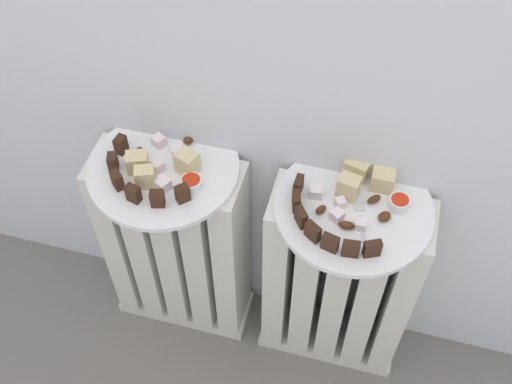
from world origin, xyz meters
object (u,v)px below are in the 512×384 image
(radiator_left, at_px, (178,248))
(jam_bowl_left, at_px, (192,183))
(plate_left, at_px, (163,168))
(jam_bowl_right, at_px, (399,203))
(radiator_right, at_px, (338,285))
(plate_right, at_px, (353,208))
(fork, at_px, (361,218))

(radiator_left, distance_m, jam_bowl_left, 0.32)
(plate_left, bearing_deg, jam_bowl_right, 2.43)
(radiator_right, relative_size, jam_bowl_left, 13.19)
(plate_right, bearing_deg, jam_bowl_right, 13.67)
(fork, bearing_deg, jam_bowl_left, -178.47)
(radiator_left, xyz_separation_m, plate_right, (0.39, -0.00, 0.29))
(plate_right, height_order, jam_bowl_left, jam_bowl_left)
(radiator_right, height_order, fork, fork)
(radiator_left, bearing_deg, jam_bowl_left, -25.53)
(radiator_left, relative_size, jam_bowl_right, 13.78)
(jam_bowl_right, xyz_separation_m, fork, (-0.06, -0.05, -0.01))
(radiator_right, distance_m, jam_bowl_right, 0.32)
(jam_bowl_right, bearing_deg, radiator_right, -166.33)
(plate_right, height_order, jam_bowl_right, jam_bowl_right)
(plate_right, xyz_separation_m, fork, (0.02, -0.03, 0.01))
(radiator_left, bearing_deg, fork, -3.69)
(plate_left, bearing_deg, jam_bowl_left, -25.53)
(plate_left, relative_size, jam_bowl_right, 7.53)
(plate_left, distance_m, fork, 0.41)
(plate_right, bearing_deg, radiator_right, 63.43)
(radiator_left, relative_size, fork, 5.97)
(plate_right, bearing_deg, radiator_left, 180.00)
(radiator_right, height_order, jam_bowl_right, jam_bowl_right)
(jam_bowl_left, bearing_deg, fork, 1.53)
(jam_bowl_left, height_order, fork, jam_bowl_left)
(plate_right, relative_size, jam_bowl_left, 7.20)
(radiator_left, relative_size, jam_bowl_left, 13.19)
(radiator_left, height_order, plate_right, plate_right)
(radiator_right, relative_size, jam_bowl_right, 13.78)
(plate_right, distance_m, jam_bowl_right, 0.09)
(radiator_left, xyz_separation_m, jam_bowl_right, (0.47, 0.02, 0.31))
(plate_left, height_order, fork, fork)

